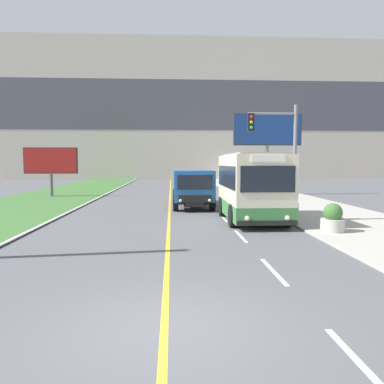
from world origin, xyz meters
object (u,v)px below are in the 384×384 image
dump_truck (193,189)px  billboard_large (267,132)px  traffic_light_mast (280,148)px  planter_round_second (290,204)px  planter_round_third (264,195)px  planter_round_near (333,219)px  planter_round_far (249,190)px  city_bus (252,187)px  billboard_small (51,162)px

dump_truck → billboard_large: bearing=52.9°
dump_truck → billboard_large: 12.18m
traffic_light_mast → billboard_large: 15.40m
billboard_large → planter_round_second: bearing=-98.6°
planter_round_third → planter_round_near: bearing=-89.5°
planter_round_second → planter_round_third: planter_round_second is taller
dump_truck → traffic_light_mast: size_ratio=1.21×
dump_truck → planter_round_second: 5.96m
planter_round_second → planter_round_third: 5.35m
planter_round_second → planter_round_third: bearing=91.2°
billboard_large → planter_round_near: (-1.86, -17.56, -4.79)m
planter_round_far → dump_truck: bearing=-123.5°
traffic_light_mast → planter_round_third: bearing=81.0°
billboard_large → planter_round_near: billboard_large is taller
planter_round_near → planter_round_second: size_ratio=0.97×
billboard_large → planter_round_third: bearing=-105.9°
city_bus → planter_round_third: (2.42, 7.48, -1.06)m
traffic_light_mast → billboard_large: size_ratio=0.78×
dump_truck → planter_round_near: 9.85m
billboard_large → planter_round_far: 5.36m
billboard_small → planter_round_far: 16.35m
dump_truck → planter_round_near: size_ratio=5.82×
billboard_small → planter_round_third: size_ratio=3.90×
planter_round_third → planter_round_far: bearing=89.0°
city_bus → traffic_light_mast: bearing=-27.7°
city_bus → dump_truck: 5.82m
dump_truck → planter_round_far: bearing=56.5°
traffic_light_mast → billboard_large: bearing=77.8°
city_bus → planter_round_third: city_bus is taller
planter_round_near → planter_round_third: bearing=90.5°
traffic_light_mast → planter_round_second: size_ratio=4.65×
planter_round_second → traffic_light_mast: bearing=-117.1°
planter_round_near → planter_round_second: 5.35m
dump_truck → planter_round_far: (5.04, 7.61, -0.60)m
city_bus → traffic_light_mast: traffic_light_mast is taller
planter_round_third → planter_round_far: size_ratio=0.97×
traffic_light_mast → city_bus: bearing=152.3°
planter_round_near → planter_round_far: (-0.01, 16.04, 0.01)m
planter_round_third → dump_truck: bearing=-155.5°
dump_truck → planter_round_second: size_ratio=5.62×
planter_round_near → dump_truck: bearing=120.9°
planter_round_far → traffic_light_mast: bearing=-95.8°
dump_truck → billboard_small: (-11.13, 8.41, 1.67)m
traffic_light_mast → planter_round_near: (1.38, -2.62, -2.89)m
billboard_large → planter_round_far: (-1.87, -1.52, -4.78)m
traffic_light_mast → billboard_small: 20.53m
traffic_light_mast → billboard_small: traffic_light_mast is taller
traffic_light_mast → planter_round_far: (1.37, 13.42, -2.88)m
billboard_small → billboard_large: bearing=2.3°
dump_truck → billboard_large: (6.91, 9.12, 4.18)m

